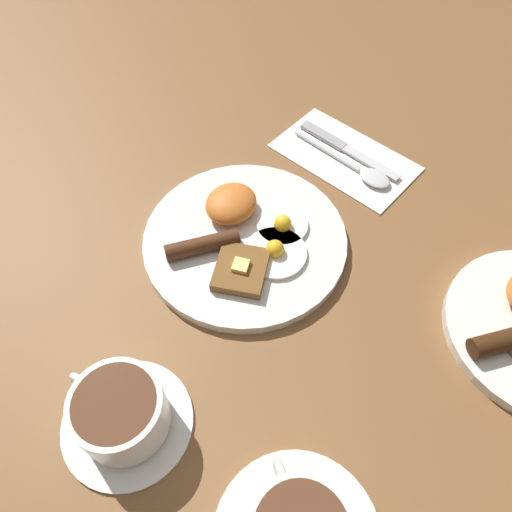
# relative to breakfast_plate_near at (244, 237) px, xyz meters

# --- Properties ---
(ground_plane) EXTENTS (3.00, 3.00, 0.00)m
(ground_plane) POSITION_rel_breakfast_plate_near_xyz_m (0.00, 0.00, -0.01)
(ground_plane) COLOR brown
(breakfast_plate_near) EXTENTS (0.28, 0.28, 0.05)m
(breakfast_plate_near) POSITION_rel_breakfast_plate_near_xyz_m (0.00, 0.00, 0.00)
(breakfast_plate_near) COLOR silver
(breakfast_plate_near) RESTS_ON ground_plane
(teacup_near) EXTENTS (0.14, 0.14, 0.07)m
(teacup_near) POSITION_rel_breakfast_plate_near_xyz_m (0.27, 0.04, 0.02)
(teacup_near) COLOR silver
(teacup_near) RESTS_ON ground_plane
(napkin) EXTENTS (0.15, 0.23, 0.01)m
(napkin) POSITION_rel_breakfast_plate_near_xyz_m (-0.23, 0.03, -0.01)
(napkin) COLOR white
(napkin) RESTS_ON ground_plane
(knife) EXTENTS (0.04, 0.19, 0.01)m
(knife) POSITION_rel_breakfast_plate_near_xyz_m (-0.24, 0.02, -0.01)
(knife) COLOR silver
(knife) RESTS_ON napkin
(spoon) EXTENTS (0.04, 0.18, 0.01)m
(spoon) POSITION_rel_breakfast_plate_near_xyz_m (-0.21, 0.07, -0.00)
(spoon) COLOR silver
(spoon) RESTS_ON napkin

